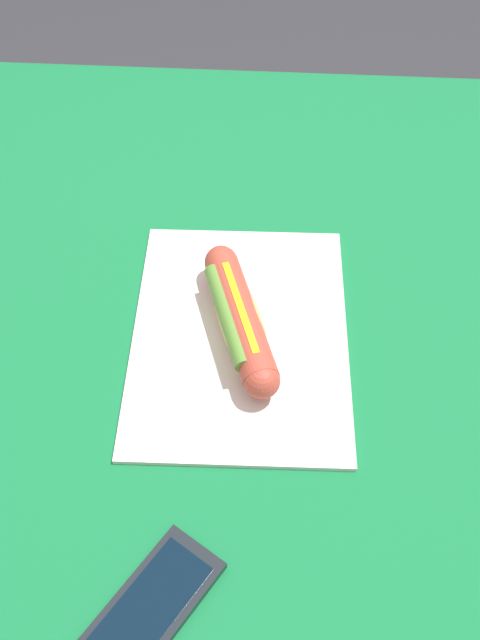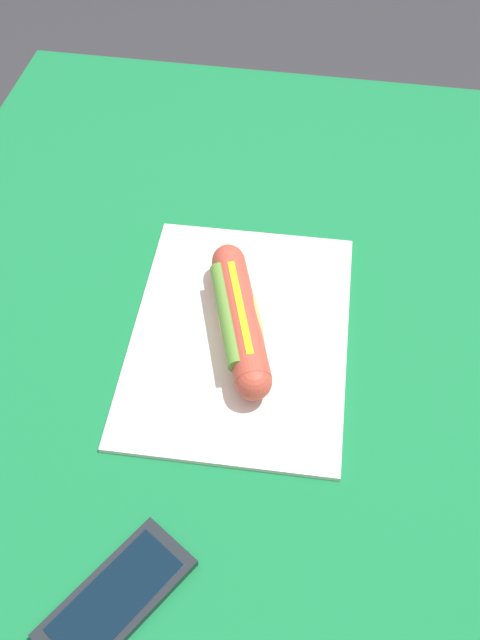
% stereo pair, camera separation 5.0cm
% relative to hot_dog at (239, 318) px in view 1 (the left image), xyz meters
% --- Properties ---
extents(ground_plane, '(6.00, 6.00, 0.00)m').
position_rel_hot_dog_xyz_m(ground_plane, '(0.03, -0.04, -0.80)').
color(ground_plane, '#2D2D33').
rests_on(ground_plane, ground).
extents(dining_table, '(1.06, 0.97, 0.77)m').
position_rel_hot_dog_xyz_m(dining_table, '(0.03, -0.04, -0.17)').
color(dining_table, brown).
rests_on(dining_table, ground).
extents(paper_wrapper, '(0.35, 0.26, 0.01)m').
position_rel_hot_dog_xyz_m(paper_wrapper, '(0.00, -0.00, -0.03)').
color(paper_wrapper, silver).
rests_on(paper_wrapper, dining_table).
extents(hot_dog, '(0.21, 0.10, 0.05)m').
position_rel_hot_dog_xyz_m(hot_dog, '(0.00, 0.00, 0.00)').
color(hot_dog, tan).
rests_on(hot_dog, paper_wrapper).
extents(cell_phone, '(0.16, 0.13, 0.01)m').
position_rel_hot_dog_xyz_m(cell_phone, '(-0.31, 0.06, -0.03)').
color(cell_phone, black).
rests_on(cell_phone, dining_table).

